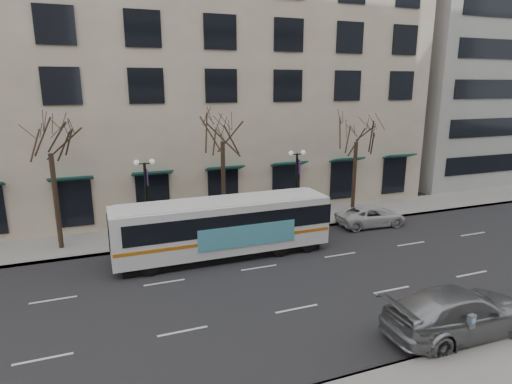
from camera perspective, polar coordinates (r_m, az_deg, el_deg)
name	(u,v)px	position (r m, az deg, el deg)	size (l,w,h in m)	color
ground	(276,286)	(21.22, 2.67, -12.43)	(160.00, 160.00, 0.00)	black
sidewalk_far	(291,220)	(30.72, 4.63, -3.75)	(80.00, 4.00, 0.15)	gray
building_hotel	(158,54)	(38.89, -12.94, 17.50)	(40.00, 20.00, 24.00)	tan
building_office	(472,9)	(55.73, 26.87, 20.98)	(25.00, 20.00, 35.00)	#999993
tree_far_left	(49,136)	(26.46, -25.93, 6.68)	(3.60, 3.60, 8.34)	black
tree_far_mid	(222,127)	(27.40, -4.52, 8.69)	(3.60, 3.60, 8.55)	black
tree_far_right	(357,129)	(31.70, 13.31, 8.22)	(3.60, 3.60, 8.06)	black
lamp_post_left	(147,196)	(26.55, -14.38, -0.58)	(1.22, 0.45, 5.21)	black
lamp_post_right	(296,183)	(29.27, 5.42, 1.16)	(1.22, 0.45, 5.21)	black
city_bus	(224,226)	(24.08, -4.24, -4.52)	(12.14, 2.71, 3.29)	white
silver_car	(460,312)	(18.96, 25.50, -14.23)	(2.56, 6.30, 1.83)	#93969A
white_pickup	(371,216)	(30.60, 15.07, -3.10)	(2.23, 4.84, 1.34)	silver
pay_station	(471,324)	(17.80, 26.73, -15.49)	(0.31, 0.22, 1.36)	slate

